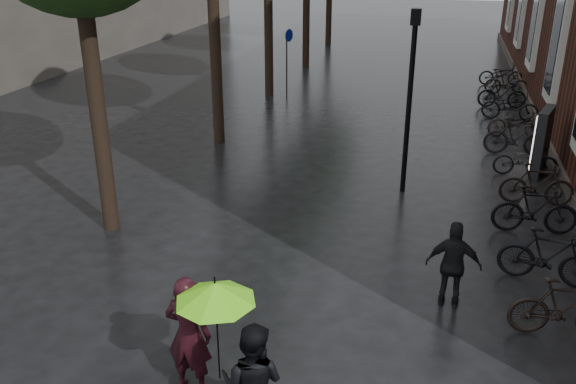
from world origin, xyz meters
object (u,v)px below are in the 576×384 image
(lamp_post, at_px, (411,85))
(parked_bicycles, at_px, (518,135))
(ad_lightbox, at_px, (542,142))
(person_black, at_px, (253,384))
(person_burgundy, at_px, (189,335))
(pedestrian_walking, at_px, (454,265))

(lamp_post, bearing_deg, parked_bicycles, 52.30)
(ad_lightbox, bearing_deg, person_black, -96.17)
(parked_bicycles, bearing_deg, person_burgundy, -114.17)
(pedestrian_walking, xyz_separation_m, ad_lightbox, (2.14, 6.75, 0.11))
(ad_lightbox, bearing_deg, pedestrian_walking, -90.59)
(person_burgundy, distance_m, ad_lightbox, 11.12)
(pedestrian_walking, height_order, parked_bicycles, pedestrian_walking)
(pedestrian_walking, relative_size, ad_lightbox, 0.88)
(ad_lightbox, bearing_deg, person_burgundy, -102.61)
(parked_bicycles, distance_m, lamp_post, 5.18)
(pedestrian_walking, distance_m, ad_lightbox, 7.08)
(person_black, distance_m, parked_bicycles, 12.76)
(lamp_post, bearing_deg, ad_lightbox, 31.30)
(person_burgundy, bearing_deg, lamp_post, -103.85)
(pedestrian_walking, height_order, lamp_post, lamp_post)
(person_black, relative_size, parked_bicycles, 0.09)
(person_burgundy, relative_size, pedestrian_walking, 1.14)
(person_black, relative_size, ad_lightbox, 0.95)
(pedestrian_walking, bearing_deg, lamp_post, -75.27)
(person_burgundy, relative_size, lamp_post, 0.41)
(person_black, bearing_deg, person_burgundy, -29.19)
(parked_bicycles, bearing_deg, ad_lightbox, -78.44)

